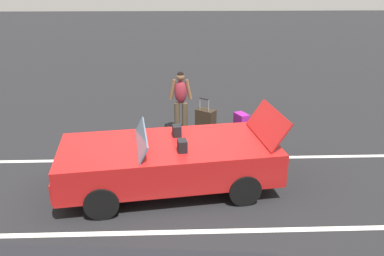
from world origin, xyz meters
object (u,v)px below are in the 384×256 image
Objects in this scene: suitcase_large_black at (206,123)px; suitcase_medium_bright at (241,125)px; convertible_car at (159,161)px; traveler_person at (181,99)px.

suitcase_large_black is 0.93m from suitcase_medium_bright.
traveler_person reaches higher than convertible_car.
suitcase_large_black is 0.91m from traveler_person.
suitcase_medium_bright is (-2.01, -2.58, -0.28)m from convertible_car.
convertible_car is 3.28m from suitcase_medium_bright.
suitcase_medium_bright is at bearing -52.06° from suitcase_large_black.
convertible_car is 2.80m from suitcase_large_black.
suitcase_large_black reaches higher than suitcase_medium_bright.
convertible_car reaches higher than suitcase_large_black.
suitcase_medium_bright is at bearing -135.64° from convertible_car.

